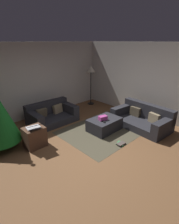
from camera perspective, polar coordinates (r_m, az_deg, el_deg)
ground_plane at (r=4.63m, az=0.31°, el=-12.64°), size 6.40×6.40×0.00m
rear_partition at (r=6.58m, az=-19.24°, el=9.13°), size 6.40×0.12×2.60m
corner_partition at (r=6.54m, az=20.84°, el=8.84°), size 0.12×6.40×2.60m
couch_left at (r=6.25m, az=-12.23°, el=-0.81°), size 1.59×0.99×0.67m
couch_right at (r=6.04m, az=16.69°, el=-2.06°), size 1.12×1.87×0.71m
ottoman at (r=5.57m, az=4.80°, el=-4.02°), size 0.98×0.69×0.39m
gift_box at (r=5.39m, az=4.31°, el=-1.92°), size 0.29×0.21×0.13m
tv_remote at (r=5.27m, az=4.62°, el=-3.12°), size 0.10×0.17×0.02m
side_table at (r=4.93m, az=-17.26°, el=-7.68°), size 0.52×0.44×0.54m
laptop at (r=4.73m, az=-17.45°, el=-4.57°), size 0.40×0.45×0.19m
book_stack at (r=4.97m, az=10.03°, el=-9.96°), size 0.28×0.25×0.05m
corner_lamp at (r=7.60m, az=0.45°, el=12.75°), size 0.36×0.36×1.65m
area_rug at (r=5.66m, az=4.74°, el=-5.76°), size 2.60×2.00×0.01m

